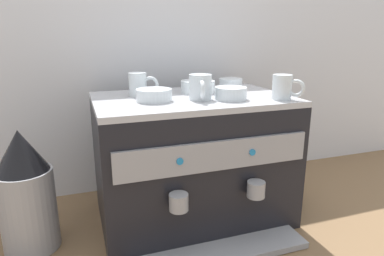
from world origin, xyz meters
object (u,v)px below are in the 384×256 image
object	(u,v)px
ceramic_bowl_2	(231,94)
ceramic_bowl_3	(198,87)
ceramic_bowl_1	(231,84)
espresso_machine	(192,159)
ceramic_cup_1	(283,87)
milk_pitcher	(291,178)
ceramic_bowl_0	(154,95)
coffee_grinder	(26,193)
ceramic_cup_2	(139,84)
ceramic_cup_0	(200,87)

from	to	relation	value
ceramic_bowl_2	ceramic_bowl_3	size ratio (longest dim) A/B	0.85
ceramic_bowl_1	espresso_machine	bearing A→B (deg)	-150.66
espresso_machine	ceramic_cup_1	bearing A→B (deg)	-29.21
ceramic_cup_1	milk_pitcher	distance (m)	0.48
ceramic_bowl_0	ceramic_bowl_1	size ratio (longest dim) A/B	1.26
ceramic_bowl_0	ceramic_bowl_1	bearing A→B (deg)	23.04
coffee_grinder	milk_pitcher	distance (m)	0.99
espresso_machine	milk_pitcher	bearing A→B (deg)	1.89
milk_pitcher	coffee_grinder	bearing A→B (deg)	-178.09
ceramic_cup_2	ceramic_bowl_0	world-z (taller)	ceramic_cup_2
ceramic_cup_2	ceramic_bowl_2	bearing A→B (deg)	-31.05
ceramic_cup_2	ceramic_bowl_0	xyz separation A→B (m)	(0.03, -0.11, -0.02)
ceramic_bowl_3	coffee_grinder	world-z (taller)	ceramic_bowl_3
ceramic_cup_0	milk_pitcher	bearing A→B (deg)	9.90
ceramic_bowl_0	ceramic_bowl_2	bearing A→B (deg)	-13.11
ceramic_bowl_2	milk_pitcher	world-z (taller)	ceramic_bowl_2
ceramic_cup_0	ceramic_bowl_3	size ratio (longest dim) A/B	0.95
ceramic_cup_1	ceramic_bowl_2	xyz separation A→B (m)	(-0.16, 0.06, -0.02)
espresso_machine	ceramic_cup_2	world-z (taller)	ceramic_cup_2
espresso_machine	ceramic_bowl_2	xyz separation A→B (m)	(0.10, -0.09, 0.25)
ceramic_cup_2	ceramic_cup_1	bearing A→B (deg)	-26.98
espresso_machine	milk_pitcher	size ratio (longest dim) A/B	4.22
ceramic_bowl_1	milk_pitcher	distance (m)	0.47
ceramic_cup_0	ceramic_bowl_1	bearing A→B (deg)	42.05
ceramic_cup_0	milk_pitcher	xyz separation A→B (m)	(0.43, 0.08, -0.41)
ceramic_cup_1	ceramic_bowl_1	distance (m)	0.26
espresso_machine	ceramic_cup_0	bearing A→B (deg)	-84.55
espresso_machine	ceramic_cup_1	distance (m)	0.40
ceramic_cup_2	ceramic_bowl_0	bearing A→B (deg)	-75.50
ceramic_cup_1	milk_pitcher	world-z (taller)	ceramic_cup_1
ceramic_cup_2	ceramic_bowl_0	size ratio (longest dim) A/B	0.87
coffee_grinder	ceramic_bowl_3	bearing A→B (deg)	8.15
ceramic_cup_1	milk_pitcher	size ratio (longest dim) A/B	0.56
ceramic_cup_0	ceramic_cup_1	size ratio (longest dim) A/B	1.32
ceramic_cup_1	coffee_grinder	distance (m)	0.87
ceramic_bowl_2	espresso_machine	bearing A→B (deg)	138.47
espresso_machine	ceramic_cup_0	size ratio (longest dim) A/B	5.68
coffee_grinder	ceramic_bowl_2	bearing A→B (deg)	-6.26
ceramic_bowl_1	ceramic_bowl_0	bearing A→B (deg)	-156.96
ceramic_cup_2	coffee_grinder	bearing A→B (deg)	-166.46
ceramic_bowl_0	ceramic_bowl_3	distance (m)	0.21
ceramic_bowl_2	ceramic_bowl_1	bearing A→B (deg)	64.54
ceramic_cup_1	ceramic_bowl_1	world-z (taller)	ceramic_cup_1
coffee_grinder	milk_pitcher	bearing A→B (deg)	1.91
ceramic_bowl_2	coffee_grinder	bearing A→B (deg)	173.74
ceramic_cup_1	ceramic_bowl_0	distance (m)	0.42
ceramic_cup_1	ceramic_bowl_3	world-z (taller)	ceramic_cup_1
ceramic_cup_1	ceramic_bowl_2	bearing A→B (deg)	160.58
ceramic_cup_2	ceramic_bowl_3	world-z (taller)	ceramic_cup_2
coffee_grinder	ceramic_bowl_1	bearing A→B (deg)	9.83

